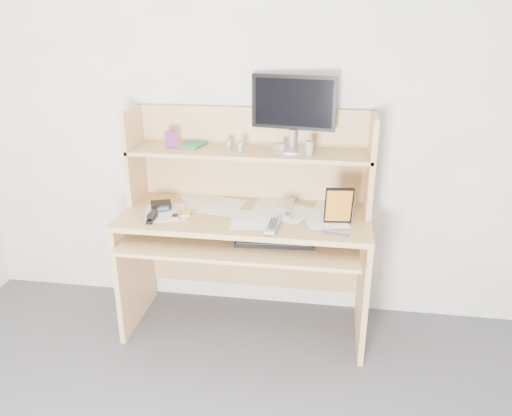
# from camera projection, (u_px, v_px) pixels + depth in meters

# --- Properties ---
(back_wall) EXTENTS (3.60, 0.04, 2.50)m
(back_wall) POSITION_uv_depth(u_px,v_px,m) (253.00, 115.00, 2.93)
(back_wall) COLOR silver
(back_wall) RESTS_ON floor
(desk) EXTENTS (1.40, 0.70, 1.30)m
(desk) POSITION_uv_depth(u_px,v_px,m) (247.00, 218.00, 2.91)
(desk) COLOR tan
(desk) RESTS_ON floor
(paper_clutter) EXTENTS (1.32, 0.54, 0.01)m
(paper_clutter) POSITION_uv_depth(u_px,v_px,m) (245.00, 213.00, 2.82)
(paper_clutter) COLOR white
(paper_clutter) RESTS_ON desk
(keyboard) EXTENTS (0.43, 0.18, 0.03)m
(keyboard) POSITION_uv_depth(u_px,v_px,m) (275.00, 241.00, 2.69)
(keyboard) COLOR black
(keyboard) RESTS_ON desk
(tv_remote) EXTENTS (0.07, 0.20, 0.02)m
(tv_remote) POSITION_uv_depth(u_px,v_px,m) (273.00, 226.00, 2.62)
(tv_remote) COLOR gray
(tv_remote) RESTS_ON paper_clutter
(flip_phone) EXTENTS (0.06, 0.09, 0.02)m
(flip_phone) POSITION_uv_depth(u_px,v_px,m) (176.00, 216.00, 2.74)
(flip_phone) COLOR #A3A3A5
(flip_phone) RESTS_ON paper_clutter
(stapler) EXTENTS (0.04, 0.13, 0.04)m
(stapler) POSITION_uv_depth(u_px,v_px,m) (152.00, 216.00, 2.72)
(stapler) COLOR black
(stapler) RESTS_ON paper_clutter
(wallet) EXTENTS (0.14, 0.13, 0.03)m
(wallet) POSITION_uv_depth(u_px,v_px,m) (161.00, 205.00, 2.90)
(wallet) COLOR black
(wallet) RESTS_ON paper_clutter
(sticky_note_pad) EXTENTS (0.10, 0.10, 0.01)m
(sticky_note_pad) POSITION_uv_depth(u_px,v_px,m) (183.00, 213.00, 2.82)
(sticky_note_pad) COLOR #FAFF43
(sticky_note_pad) RESTS_ON desk
(digital_camera) EXTENTS (0.09, 0.05, 0.05)m
(digital_camera) POSITION_uv_depth(u_px,v_px,m) (284.00, 212.00, 2.75)
(digital_camera) COLOR #A9A9AB
(digital_camera) RESTS_ON paper_clutter
(game_case) EXTENTS (0.15, 0.03, 0.21)m
(game_case) POSITION_uv_depth(u_px,v_px,m) (339.00, 205.00, 2.63)
(game_case) COLOR black
(game_case) RESTS_ON paper_clutter
(blue_pen) EXTENTS (0.14, 0.04, 0.01)m
(blue_pen) POSITION_uv_depth(u_px,v_px,m) (336.00, 233.00, 2.54)
(blue_pen) COLOR #181ABB
(blue_pen) RESTS_ON paper_clutter
(card_box) EXTENTS (0.07, 0.04, 0.10)m
(card_box) POSITION_uv_depth(u_px,v_px,m) (171.00, 140.00, 2.87)
(card_box) COLOR maroon
(card_box) RESTS_ON desk
(shelf_book) EXTENTS (0.15, 0.18, 0.02)m
(shelf_book) POSITION_uv_depth(u_px,v_px,m) (193.00, 145.00, 2.93)
(shelf_book) COLOR #2E744F
(shelf_book) RESTS_ON desk
(chip_stack_a) EXTENTS (0.05, 0.05, 0.05)m
(chip_stack_a) POSITION_uv_depth(u_px,v_px,m) (229.00, 144.00, 2.86)
(chip_stack_a) COLOR black
(chip_stack_a) RESTS_ON desk
(chip_stack_b) EXTENTS (0.04, 0.04, 0.06)m
(chip_stack_b) POSITION_uv_depth(u_px,v_px,m) (240.00, 147.00, 2.79)
(chip_stack_b) COLOR silver
(chip_stack_b) RESTS_ON desk
(chip_stack_c) EXTENTS (0.05, 0.05, 0.05)m
(chip_stack_c) POSITION_uv_depth(u_px,v_px,m) (282.00, 148.00, 2.79)
(chip_stack_c) COLOR black
(chip_stack_c) RESTS_ON desk
(chip_stack_d) EXTENTS (0.05, 0.05, 0.08)m
(chip_stack_d) POSITION_uv_depth(u_px,v_px,m) (309.00, 148.00, 2.73)
(chip_stack_d) COLOR white
(chip_stack_d) RESTS_ON desk
(monitor) EXTENTS (0.48, 0.24, 0.42)m
(monitor) POSITION_uv_depth(u_px,v_px,m) (293.00, 110.00, 2.78)
(monitor) COLOR #B4B5BA
(monitor) RESTS_ON desk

